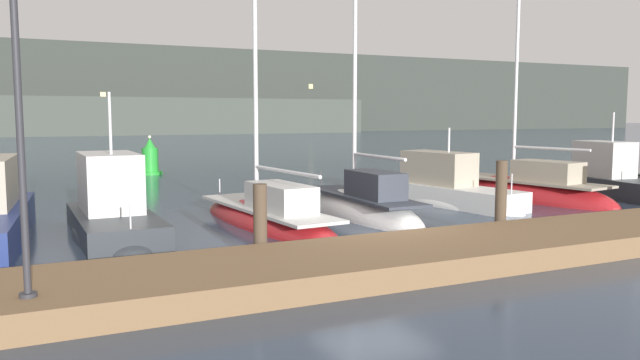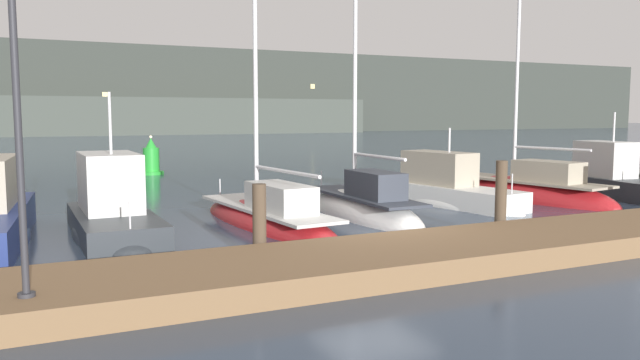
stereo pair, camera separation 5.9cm
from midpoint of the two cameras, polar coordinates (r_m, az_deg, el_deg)
The scene contains 14 objects.
ground_plane at distance 14.86m, azimuth 5.10°, elevation -5.70°, with size 400.00×400.00×0.00m, color #2D3D51.
dock at distance 12.85m, azimuth 10.58°, elevation -6.60°, with size 39.88×2.80×0.45m, color brown.
mooring_pile_2 at distance 12.72m, azimuth -5.43°, elevation -3.98°, with size 0.28×0.28×1.62m, color #4C3D2D.
mooring_pile_3 at distance 15.94m, azimuth 16.31°, elevation -1.68°, with size 0.28×0.28×1.89m, color #4C3D2D.
motorboat_berth_4 at distance 16.45m, azimuth -18.27°, elevation -3.58°, with size 2.05×5.71×4.11m.
sailboat_berth_5 at distance 17.12m, azimuth -4.74°, elevation -3.60°, with size 2.34×7.48×11.18m.
sailboat_berth_6 at distance 18.44m, azimuth 4.06°, elevation -2.95°, with size 1.67×6.30×10.07m.
motorboat_berth_7 at distance 21.41m, azimuth 11.75°, elevation -1.42°, with size 2.54×6.14×3.12m.
sailboat_berth_8 at distance 23.40m, azimuth 18.54°, elevation -1.40°, with size 2.97×7.32×9.08m.
motorboat_berth_9 at distance 25.33m, azimuth 25.14°, elevation -0.58°, with size 2.28×4.94×3.66m.
channel_buoy at distance 32.59m, azimuth -15.12°, elevation 1.78°, with size 1.20×1.20×1.98m.
dock_lamppost at distance 9.50m, azimuth -25.88°, elevation 7.87°, with size 0.32×0.32×4.49m.
hillside_backdrop at distance 107.58m, azimuth -23.49°, elevation 7.32°, with size 240.00×23.00×13.98m.
rowboat_adrift at distance 38.08m, azimuth 22.80°, elevation 0.99°, with size 1.37×2.70×0.56m.
Camera 2 is at (-7.38, -12.54, 3.00)m, focal length 35.00 mm.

